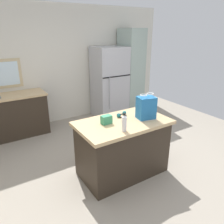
# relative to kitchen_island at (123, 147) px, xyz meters

# --- Properties ---
(ground) EXTENTS (6.50, 6.50, 0.00)m
(ground) POSITION_rel_kitchen_island_xyz_m (0.12, 0.04, -0.44)
(ground) COLOR #9E9384
(back_wall) EXTENTS (5.42, 0.13, 2.68)m
(back_wall) POSITION_rel_kitchen_island_xyz_m (0.11, 2.65, 0.90)
(back_wall) COLOR silver
(back_wall) RESTS_ON ground
(kitchen_island) EXTENTS (1.36, 0.80, 0.87)m
(kitchen_island) POSITION_rel_kitchen_island_xyz_m (0.00, 0.00, 0.00)
(kitchen_island) COLOR #33281E
(kitchen_island) RESTS_ON ground
(refrigerator) EXTENTS (0.80, 0.71, 1.75)m
(refrigerator) POSITION_rel_kitchen_island_xyz_m (1.16, 2.24, 0.43)
(refrigerator) COLOR #B7B7BC
(refrigerator) RESTS_ON ground
(tall_cabinet) EXTENTS (0.48, 0.63, 2.16)m
(tall_cabinet) POSITION_rel_kitchen_island_xyz_m (1.82, 2.24, 0.64)
(tall_cabinet) COLOR #9EB2A8
(tall_cabinet) RESTS_ON ground
(sink_counter) EXTENTS (1.63, 0.61, 1.08)m
(sink_counter) POSITION_rel_kitchen_island_xyz_m (-1.32, 2.28, 0.02)
(sink_counter) COLOR #33281E
(sink_counter) RESTS_ON ground
(shopping_bag) EXTENTS (0.29, 0.25, 0.38)m
(shopping_bag) POSITION_rel_kitchen_island_xyz_m (0.36, -0.08, 0.60)
(shopping_bag) COLOR #236BAD
(shopping_bag) RESTS_ON kitchen_island
(small_box) EXTENTS (0.15, 0.10, 0.12)m
(small_box) POSITION_rel_kitchen_island_xyz_m (-0.25, 0.06, 0.49)
(small_box) COLOR #388E66
(small_box) RESTS_ON kitchen_island
(bottle) EXTENTS (0.07, 0.07, 0.25)m
(bottle) POSITION_rel_kitchen_island_xyz_m (-0.17, -0.27, 0.55)
(bottle) COLOR white
(bottle) RESTS_ON kitchen_island
(ear_defenders) EXTENTS (0.20, 0.18, 0.06)m
(ear_defenders) POSITION_rel_kitchen_island_xyz_m (0.10, 0.18, 0.45)
(ear_defenders) COLOR black
(ear_defenders) RESTS_ON kitchen_island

